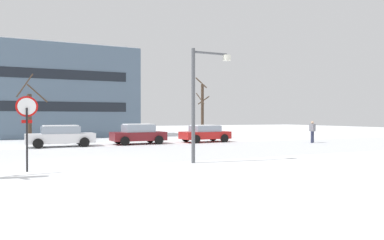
% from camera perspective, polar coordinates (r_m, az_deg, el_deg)
% --- Properties ---
extents(ground_plane, '(120.00, 120.00, 0.00)m').
position_cam_1_polar(ground_plane, '(15.86, -18.27, -6.82)').
color(ground_plane, white).
extents(road_surface, '(80.00, 9.49, 0.00)m').
position_cam_1_polar(road_surface, '(19.56, -19.35, -5.43)').
color(road_surface, silver).
rests_on(road_surface, ground).
extents(stop_sign, '(0.76, 0.18, 2.78)m').
position_cam_1_polar(stop_sign, '(14.18, -25.22, 0.19)').
color(stop_sign, black).
rests_on(stop_sign, ground).
extents(street_lamp, '(1.93, 0.36, 5.01)m').
position_cam_1_polar(street_lamp, '(15.53, 1.51, 4.62)').
color(street_lamp, '#4C4F54').
rests_on(street_lamp, ground).
extents(parked_car_white, '(4.45, 2.12, 1.45)m').
position_cam_1_polar(parked_car_white, '(25.30, -20.56, -2.41)').
color(parked_car_white, white).
rests_on(parked_car_white, ground).
extents(parked_car_maroon, '(3.98, 2.27, 1.50)m').
position_cam_1_polar(parked_car_maroon, '(26.36, -8.72, -2.23)').
color(parked_car_maroon, maroon).
rests_on(parked_car_maroon, ground).
extents(parked_car_red, '(3.94, 2.18, 1.36)m').
position_cam_1_polar(parked_car_red, '(28.12, 2.12, -2.17)').
color(parked_car_red, red).
rests_on(parked_car_red, ground).
extents(pedestrian_crossing, '(0.49, 0.43, 1.69)m').
position_cam_1_polar(pedestrian_crossing, '(28.85, 18.95, -1.56)').
color(pedestrian_crossing, '#2D334C').
rests_on(pedestrian_crossing, ground).
extents(tree_far_mid, '(2.17, 2.18, 5.31)m').
position_cam_1_polar(tree_far_mid, '(28.41, -24.85, 0.69)').
color(tree_far_mid, '#423326').
rests_on(tree_far_mid, ground).
extents(tree_far_left, '(1.59, 1.60, 5.69)m').
position_cam_1_polar(tree_far_left, '(32.91, 1.69, 1.71)').
color(tree_far_left, '#423326').
rests_on(tree_far_left, ground).
extents(building_far_left, '(15.10, 8.27, 9.00)m').
position_cam_1_polar(building_far_left, '(38.67, -20.87, 4.15)').
color(building_far_left, slate).
rests_on(building_far_left, ground).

